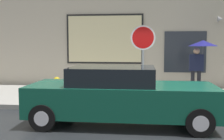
# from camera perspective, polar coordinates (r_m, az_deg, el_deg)

# --- Properties ---
(ground_plane) EXTENTS (60.00, 60.00, 0.00)m
(ground_plane) POSITION_cam_1_polar(r_m,az_deg,el_deg) (7.31, 8.21, -10.83)
(ground_plane) COLOR black
(sidewalk) EXTENTS (20.00, 4.00, 0.15)m
(sidewalk) POSITION_cam_1_polar(r_m,az_deg,el_deg) (10.21, 7.69, -5.74)
(sidewalk) COLOR gray
(sidewalk) RESTS_ON ground
(building_facade) EXTENTS (20.00, 0.67, 7.00)m
(building_facade) POSITION_cam_1_polar(r_m,az_deg,el_deg) (12.61, 7.54, 11.90)
(building_facade) COLOR #B2A893
(building_facade) RESTS_ON ground
(parked_car) EXTENTS (4.68, 1.85, 1.47)m
(parked_car) POSITION_cam_1_polar(r_m,az_deg,el_deg) (7.03, 1.67, -5.33)
(parked_car) COLOR #0F4C38
(parked_car) RESTS_ON ground
(fire_hydrant) EXTENTS (0.30, 0.44, 0.76)m
(fire_hydrant) POSITION_cam_1_polar(r_m,az_deg,el_deg) (9.69, -11.37, -3.71)
(fire_hydrant) COLOR yellow
(fire_hydrant) RESTS_ON sidewalk
(pedestrian_with_umbrella) EXTENTS (1.09, 1.09, 2.04)m
(pedestrian_with_umbrella) POSITION_cam_1_polar(r_m,az_deg,el_deg) (10.87, 18.00, 3.84)
(pedestrian_with_umbrella) COLOR black
(pedestrian_with_umbrella) RESTS_ON sidewalk
(stop_sign) EXTENTS (0.76, 0.10, 2.47)m
(stop_sign) POSITION_cam_1_polar(r_m,az_deg,el_deg) (8.53, 6.44, 4.37)
(stop_sign) COLOR gray
(stop_sign) RESTS_ON sidewalk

